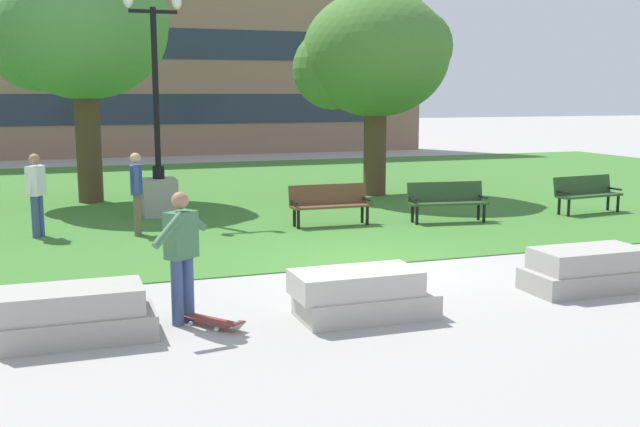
{
  "coord_description": "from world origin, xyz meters",
  "views": [
    {
      "loc": [
        -4.93,
        -11.55,
        2.93
      ],
      "look_at": [
        -1.39,
        -1.4,
        1.2
      ],
      "focal_mm": 42.0,
      "sensor_mm": 36.0,
      "label": 1
    }
  ],
  "objects": [
    {
      "name": "concrete_block_right",
      "position": [
        2.45,
        -2.53,
        0.31
      ],
      "size": [
        1.8,
        0.9,
        0.64
      ],
      "color": "#9E9991",
      "rests_on": "ground"
    },
    {
      "name": "person_bystander_near_lawn",
      "position": [
        -3.47,
        4.1,
        0.98
      ],
      "size": [
        0.28,
        0.75,
        1.71
      ],
      "color": "brown",
      "rests_on": "grass_lawn"
    },
    {
      "name": "park_bench_near_left",
      "position": [
        3.39,
        3.47,
        0.54
      ],
      "size": [
        1.86,
        0.78,
        0.9
      ],
      "color": "#284723",
      "rests_on": "grass_lawn"
    },
    {
      "name": "lamp_post_right",
      "position": [
        -2.72,
        6.44,
        1.08
      ],
      "size": [
        1.32,
        0.8,
        5.27
      ],
      "color": "gray",
      "rests_on": "grass_lawn"
    },
    {
      "name": "tree_far_left",
      "position": [
        3.58,
        8.22,
        3.95
      ],
      "size": [
        4.35,
        4.15,
        5.77
      ],
      "color": "#4C3823",
      "rests_on": "grass_lawn"
    },
    {
      "name": "skateboard",
      "position": [
        -3.24,
        -2.43,
        0.09
      ],
      "size": [
        0.77,
        0.94,
        0.14
      ],
      "color": "maroon",
      "rests_on": "ground"
    },
    {
      "name": "concrete_block_left",
      "position": [
        -1.26,
        -2.7,
        0.31
      ],
      "size": [
        1.88,
        0.9,
        0.64
      ],
      "color": "#B2ADA3",
      "rests_on": "ground"
    },
    {
      "name": "grass_lawn",
      "position": [
        0.0,
        10.0,
        0.01
      ],
      "size": [
        40.0,
        20.0,
        0.02
      ],
      "primitive_type": "cube",
      "color": "#3D752D",
      "rests_on": "ground"
    },
    {
      "name": "person_skateboarder",
      "position": [
        -3.53,
        -2.19,
        0.97
      ],
      "size": [
        0.88,
        1.14,
        1.71
      ],
      "color": "#384C7A",
      "rests_on": "ground"
    },
    {
      "name": "park_bench_near_right",
      "position": [
        7.25,
        3.48,
        0.54
      ],
      "size": [
        1.85,
        0.72,
        0.9
      ],
      "color": "#284723",
      "rests_on": "grass_lawn"
    },
    {
      "name": "ground_plane",
      "position": [
        0.0,
        0.0,
        0.0
      ],
      "size": [
        140.0,
        140.0,
        0.0
      ],
      "primitive_type": "plane",
      "color": "#A3A09B"
    },
    {
      "name": "tree_far_right",
      "position": [
        -4.23,
        9.47,
        4.54
      ],
      "size": [
        4.61,
        4.39,
        6.47
      ],
      "color": "#4C3823",
      "rests_on": "grass_lawn"
    },
    {
      "name": "concrete_block_center",
      "position": [
        -4.84,
        -2.41,
        0.31
      ],
      "size": [
        1.8,
        0.9,
        0.64
      ],
      "color": "#9E9991",
      "rests_on": "ground"
    },
    {
      "name": "building_facade_distant",
      "position": [
        0.75,
        24.5,
        5.56
      ],
      "size": [
        24.47,
        1.03,
        11.12
      ],
      "color": "#8E6B56",
      "rests_on": "ground"
    },
    {
      "name": "person_bystander_far_lawn",
      "position": [
        -5.41,
        4.57,
        0.98
      ],
      "size": [
        0.42,
        0.59,
        1.71
      ],
      "color": "#384C7A",
      "rests_on": "grass_lawn"
    },
    {
      "name": "park_bench_far_right",
      "position": [
        0.7,
        3.93,
        0.54
      ],
      "size": [
        1.81,
        0.58,
        0.9
      ],
      "color": "brown",
      "rests_on": "grass_lawn"
    }
  ]
}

